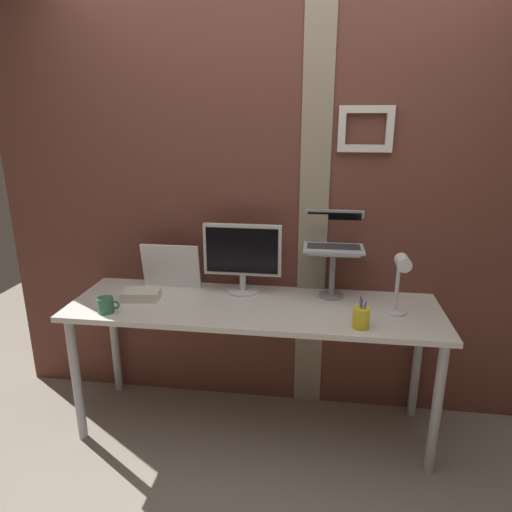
{
  "coord_description": "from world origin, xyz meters",
  "views": [
    {
      "loc": [
        0.23,
        -2.21,
        1.77
      ],
      "look_at": [
        -0.1,
        0.18,
        1.03
      ],
      "focal_mm": 32.04,
      "sensor_mm": 36.0,
      "label": 1
    }
  ],
  "objects_px": {
    "whiteboard_panel": "(171,266)",
    "coffee_mug": "(106,305)",
    "monitor": "(242,253)",
    "pen_cup": "(361,318)",
    "laptop": "(334,237)",
    "desk_lamp": "(400,279)"
  },
  "relations": [
    {
      "from": "pen_cup",
      "to": "coffee_mug",
      "type": "bearing_deg",
      "value": 179.99
    },
    {
      "from": "desk_lamp",
      "to": "coffee_mug",
      "type": "xyz_separation_m",
      "value": [
        -1.5,
        -0.15,
        -0.17
      ]
    },
    {
      "from": "pen_cup",
      "to": "coffee_mug",
      "type": "height_order",
      "value": "pen_cup"
    },
    {
      "from": "desk_lamp",
      "to": "pen_cup",
      "type": "bearing_deg",
      "value": -142.16
    },
    {
      "from": "laptop",
      "to": "whiteboard_panel",
      "type": "height_order",
      "value": "laptop"
    },
    {
      "from": "desk_lamp",
      "to": "pen_cup",
      "type": "relative_size",
      "value": 2.12
    },
    {
      "from": "monitor",
      "to": "whiteboard_panel",
      "type": "relative_size",
      "value": 1.28
    },
    {
      "from": "monitor",
      "to": "whiteboard_panel",
      "type": "distance_m",
      "value": 0.45
    },
    {
      "from": "laptop",
      "to": "whiteboard_panel",
      "type": "distance_m",
      "value": 0.97
    },
    {
      "from": "whiteboard_panel",
      "to": "coffee_mug",
      "type": "bearing_deg",
      "value": -118.92
    },
    {
      "from": "laptop",
      "to": "pen_cup",
      "type": "xyz_separation_m",
      "value": [
        0.14,
        -0.46,
        -0.28
      ]
    },
    {
      "from": "whiteboard_panel",
      "to": "pen_cup",
      "type": "distance_m",
      "value": 1.16
    },
    {
      "from": "whiteboard_panel",
      "to": "pen_cup",
      "type": "bearing_deg",
      "value": -20.56
    },
    {
      "from": "laptop",
      "to": "desk_lamp",
      "type": "bearing_deg",
      "value": -43.03
    },
    {
      "from": "whiteboard_panel",
      "to": "desk_lamp",
      "type": "relative_size",
      "value": 1.03
    },
    {
      "from": "laptop",
      "to": "coffee_mug",
      "type": "bearing_deg",
      "value": -158.87
    },
    {
      "from": "monitor",
      "to": "whiteboard_panel",
      "type": "bearing_deg",
      "value": 177.13
    },
    {
      "from": "monitor",
      "to": "pen_cup",
      "type": "height_order",
      "value": "monitor"
    },
    {
      "from": "monitor",
      "to": "pen_cup",
      "type": "distance_m",
      "value": 0.78
    },
    {
      "from": "whiteboard_panel",
      "to": "coffee_mug",
      "type": "xyz_separation_m",
      "value": [
        -0.23,
        -0.41,
        -0.09
      ]
    },
    {
      "from": "coffee_mug",
      "to": "whiteboard_panel",
      "type": "bearing_deg",
      "value": 61.08
    },
    {
      "from": "whiteboard_panel",
      "to": "desk_lamp",
      "type": "xyz_separation_m",
      "value": [
        1.28,
        -0.26,
        0.08
      ]
    }
  ]
}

